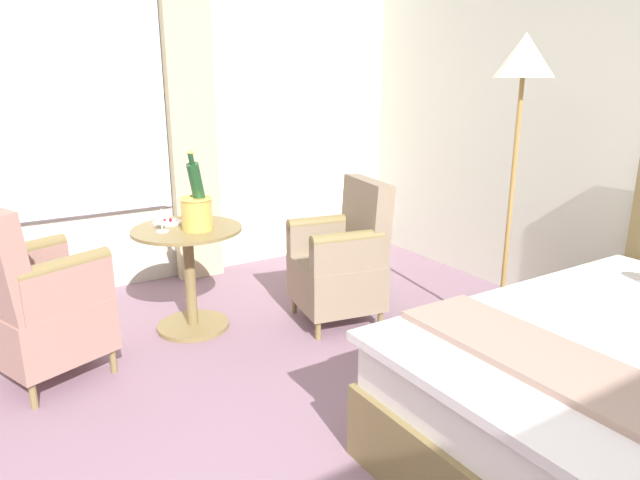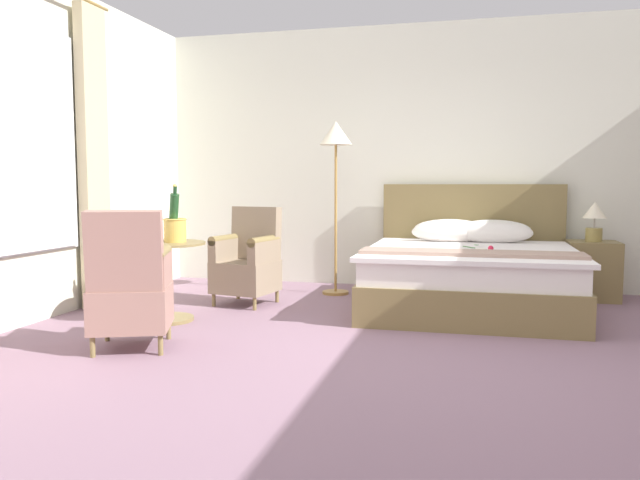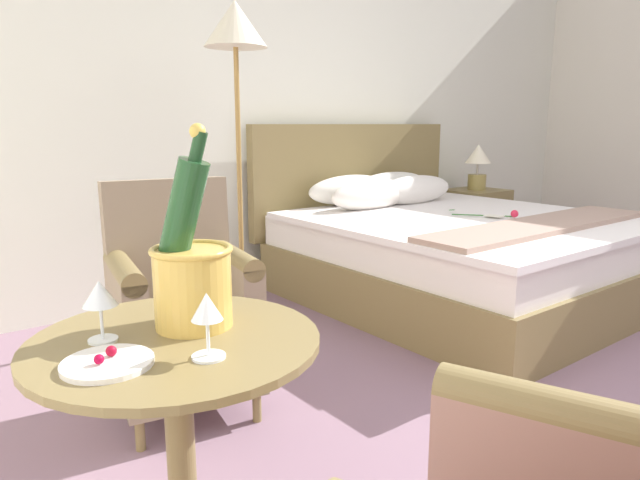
{
  "view_description": "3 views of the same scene",
  "coord_description": "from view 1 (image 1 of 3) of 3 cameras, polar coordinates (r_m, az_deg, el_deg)",
  "views": [
    {
      "loc": [
        1.15,
        -0.48,
        1.59
      ],
      "look_at": [
        -1.13,
        0.97,
        0.81
      ],
      "focal_mm": 32.0,
      "sensor_mm": 36.0,
      "label": 1
    },
    {
      "loc": [
        0.36,
        -4.14,
        1.17
      ],
      "look_at": [
        -0.94,
        1.05,
        0.69
      ],
      "focal_mm": 35.0,
      "sensor_mm": 36.0,
      "label": 2
    },
    {
      "loc": [
        -2.71,
        -0.55,
        1.17
      ],
      "look_at": [
        -1.21,
        1.37,
        0.67
      ],
      "focal_mm": 32.0,
      "sensor_mm": 36.0,
      "label": 3
    }
  ],
  "objects": [
    {
      "name": "wine_glass_near_bucket",
      "position": [
        3.78,
        -12.82,
        3.37
      ],
      "size": [
        0.08,
        0.08,
        0.14
      ],
      "color": "white",
      "rests_on": "side_table_round"
    },
    {
      "name": "armchair_by_window",
      "position": [
        3.76,
        2.25,
        -2.08
      ],
      "size": [
        0.62,
        0.63,
        0.95
      ],
      "color": "olive",
      "rests_on": "ground"
    },
    {
      "name": "wall_window_side",
      "position": [
        4.46,
        -26.92,
        12.93
      ],
      "size": [
        0.27,
        6.08,
        2.95
      ],
      "color": "silver",
      "rests_on": "ground"
    },
    {
      "name": "wine_glass_near_edge",
      "position": [
        3.57,
        -15.59,
        2.39
      ],
      "size": [
        0.07,
        0.07,
        0.15
      ],
      "color": "white",
      "rests_on": "side_table_round"
    },
    {
      "name": "snack_plate",
      "position": [
        3.79,
        -15.0,
        1.72
      ],
      "size": [
        0.19,
        0.19,
        0.04
      ],
      "color": "white",
      "rests_on": "side_table_round"
    },
    {
      "name": "armchair_facing_bed",
      "position": [
        3.35,
        -26.59,
        -5.67
      ],
      "size": [
        0.68,
        0.71,
        1.0
      ],
      "color": "olive",
      "rests_on": "ground"
    },
    {
      "name": "floor_lamp_brass",
      "position": [
        3.55,
        19.54,
        14.5
      ],
      "size": [
        0.34,
        0.34,
        1.82
      ],
      "color": "#A27B3D",
      "rests_on": "ground"
    },
    {
      "name": "side_table_round",
      "position": [
        3.73,
        -12.9,
        -3.09
      ],
      "size": [
        0.68,
        0.68,
        0.68
      ],
      "color": "olive",
      "rests_on": "ground"
    },
    {
      "name": "champagne_bucket",
      "position": [
        3.57,
        -12.23,
        3.25
      ],
      "size": [
        0.2,
        0.2,
        0.49
      ],
      "color": "gold",
      "rests_on": "side_table_round"
    }
  ]
}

